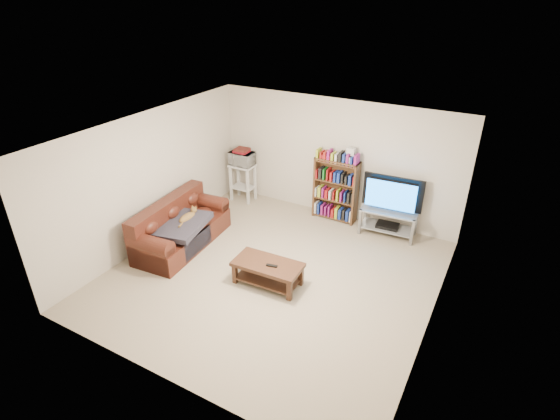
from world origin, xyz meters
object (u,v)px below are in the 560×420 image
Objects in this scene: coffee_table at (268,269)px; sofa at (179,229)px; tv_stand at (388,218)px; bookshelf at (336,189)px.

sofa is at bearing 170.38° from coffee_table.
sofa is 1.83× the size of coffee_table.
sofa reaches higher than tv_stand.
bookshelf is at bearing 170.60° from tv_stand.
tv_stand is at bearing -4.87° from bookshelf.
sofa is 3.13m from bookshelf.
sofa is at bearing -149.80° from tv_stand.
sofa is 2.04m from coffee_table.
bookshelf is at bearing 86.06° from coffee_table.
tv_stand is at bearing 61.28° from coffee_table.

